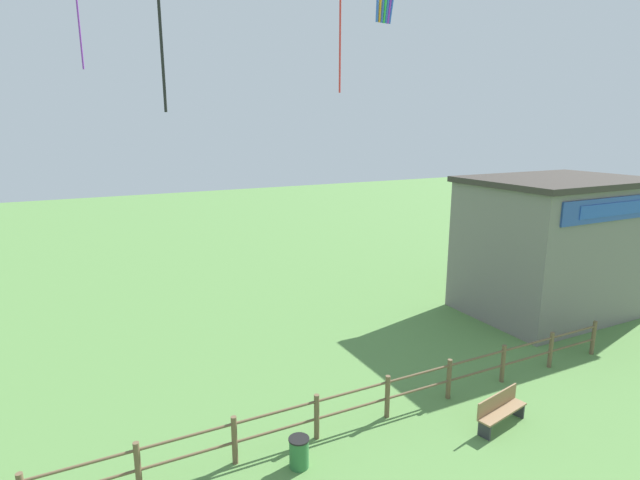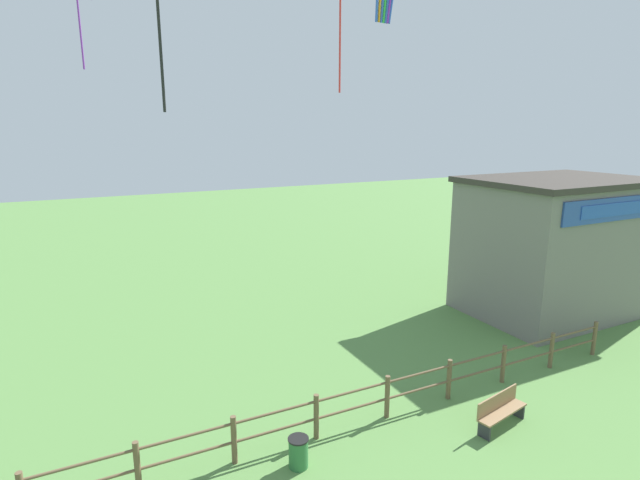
# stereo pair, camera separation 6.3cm
# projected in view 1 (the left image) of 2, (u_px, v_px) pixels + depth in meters

# --- Properties ---
(wooden_fence) EXTENTS (20.01, 0.14, 1.26)m
(wooden_fence) POSITION_uv_depth(u_px,v_px,m) (353.00, 403.00, 13.43)
(wooden_fence) COLOR brown
(wooden_fence) RESTS_ON ground_plane
(seaside_building) EXTENTS (7.54, 5.39, 5.88)m
(seaside_building) POSITION_uv_depth(u_px,v_px,m) (553.00, 245.00, 21.63)
(seaside_building) COLOR slate
(seaside_building) RESTS_ON ground_plane
(park_bench_near_fence) EXTENTS (1.82, 0.74, 0.92)m
(park_bench_near_fence) POSITION_uv_depth(u_px,v_px,m) (500.00, 409.00, 13.55)
(park_bench_near_fence) COLOR olive
(park_bench_near_fence) RESTS_ON ground_plane
(trash_bin) EXTENTS (0.50, 0.50, 0.77)m
(trash_bin) POSITION_uv_depth(u_px,v_px,m) (299.00, 452.00, 11.92)
(trash_bin) COLOR #2D6B38
(trash_bin) RESTS_ON ground_plane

